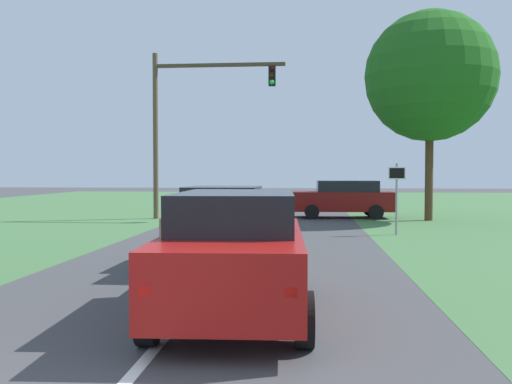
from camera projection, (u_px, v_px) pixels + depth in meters
ground_plane at (241, 249)px, 15.94m from camera, size 120.00×120.00×0.00m
red_suv_near at (236, 251)px, 8.49m from camera, size 2.38×4.74×1.90m
pickup_truck_lead at (224, 223)px, 13.45m from camera, size 2.19×4.89×1.87m
traffic_light at (187, 112)px, 25.95m from camera, size 6.24×0.40×7.78m
keep_moving_sign at (397, 189)px, 19.44m from camera, size 0.60×0.09×2.52m
oak_tree_right at (430, 77)px, 25.04m from camera, size 5.88×5.88×9.48m
crossing_suv_far at (343, 198)px, 26.75m from camera, size 4.85×2.27×1.80m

